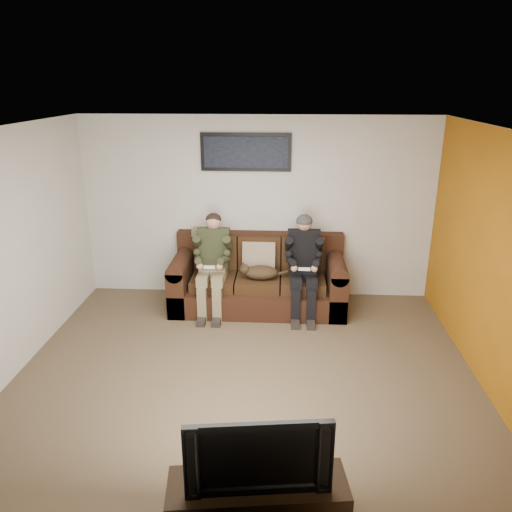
# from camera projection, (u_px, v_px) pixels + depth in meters

# --- Properties ---
(floor) EXTENTS (5.00, 5.00, 0.00)m
(floor) POSITION_uv_depth(u_px,v_px,m) (246.00, 374.00, 5.44)
(floor) COLOR brown
(floor) RESTS_ON ground
(ceiling) EXTENTS (5.00, 5.00, 0.00)m
(ceiling) POSITION_uv_depth(u_px,v_px,m) (244.00, 130.00, 4.58)
(ceiling) COLOR silver
(ceiling) RESTS_ON ground
(wall_back) EXTENTS (5.00, 0.00, 5.00)m
(wall_back) POSITION_uv_depth(u_px,v_px,m) (257.00, 208.00, 7.13)
(wall_back) COLOR beige
(wall_back) RESTS_ON ground
(wall_front) EXTENTS (5.00, 0.00, 5.00)m
(wall_front) POSITION_uv_depth(u_px,v_px,m) (214.00, 397.00, 2.89)
(wall_front) COLOR beige
(wall_front) RESTS_ON ground
(wall_left) EXTENTS (0.00, 4.50, 4.50)m
(wall_left) POSITION_uv_depth(u_px,v_px,m) (4.00, 258.00, 5.15)
(wall_left) COLOR beige
(wall_left) RESTS_ON ground
(wall_right) EXTENTS (0.00, 4.50, 4.50)m
(wall_right) POSITION_uv_depth(u_px,v_px,m) (500.00, 268.00, 4.87)
(wall_right) COLOR beige
(wall_right) RESTS_ON ground
(accent_wall_right) EXTENTS (0.00, 4.50, 4.50)m
(accent_wall_right) POSITION_uv_depth(u_px,v_px,m) (499.00, 268.00, 4.87)
(accent_wall_right) COLOR #A15E10
(accent_wall_right) RESTS_ON ground
(sofa) EXTENTS (2.38, 1.03, 0.98)m
(sofa) POSITION_uv_depth(u_px,v_px,m) (259.00, 280.00, 7.05)
(sofa) COLOR #331A0F
(sofa) RESTS_ON ground
(throw_pillow) EXTENTS (0.46, 0.22, 0.45)m
(throw_pillow) POSITION_uv_depth(u_px,v_px,m) (259.00, 257.00, 6.98)
(throw_pillow) COLOR #9E8167
(throw_pillow) RESTS_ON sofa
(throw_blanket) EXTENTS (0.49, 0.24, 0.09)m
(throw_blanket) POSITION_uv_depth(u_px,v_px,m) (210.00, 232.00, 7.16)
(throw_blanket) COLOR gray
(throw_blanket) RESTS_ON sofa
(person_left) EXTENTS (0.51, 0.87, 1.33)m
(person_left) POSITION_uv_depth(u_px,v_px,m) (213.00, 258.00, 6.76)
(person_left) COLOR #897955
(person_left) RESTS_ON sofa
(person_right) EXTENTS (0.51, 0.86, 1.34)m
(person_right) POSITION_uv_depth(u_px,v_px,m) (304.00, 259.00, 6.69)
(person_right) COLOR black
(person_right) RESTS_ON sofa
(cat) EXTENTS (0.66, 0.26, 0.24)m
(cat) POSITION_uv_depth(u_px,v_px,m) (260.00, 272.00, 6.75)
(cat) COLOR #4B351D
(cat) RESTS_ON sofa
(framed_poster) EXTENTS (1.25, 0.05, 0.52)m
(framed_poster) POSITION_uv_depth(u_px,v_px,m) (246.00, 152.00, 6.84)
(framed_poster) COLOR black
(framed_poster) RESTS_ON wall_back
(tv_stand) EXTENTS (1.30, 0.56, 0.40)m
(tv_stand) POSITION_uv_depth(u_px,v_px,m) (258.00, 505.00, 3.53)
(tv_stand) COLOR black
(tv_stand) RESTS_ON ground
(television) EXTENTS (1.00, 0.25, 0.57)m
(television) POSITION_uv_depth(u_px,v_px,m) (258.00, 449.00, 3.37)
(television) COLOR black
(television) RESTS_ON tv_stand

